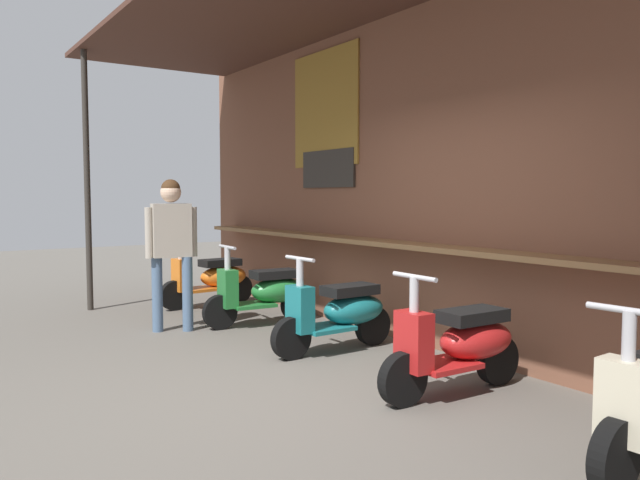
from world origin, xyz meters
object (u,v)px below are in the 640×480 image
Objects in this scene: scooter_green at (266,292)px; scooter_orange at (213,278)px; shopper_browsing at (171,237)px; scooter_red at (461,344)px; scooter_teal at (340,312)px.

scooter_orange is at bearing -85.87° from scooter_green.
scooter_orange is 0.81× the size of shopper_browsing.
scooter_red is (4.66, 0.00, 0.00)m from scooter_orange.
shopper_browsing reaches higher than scooter_orange.
scooter_orange is 3.06m from scooter_teal.
scooter_green is 1.53m from scooter_teal.
scooter_teal and scooter_red have the same top height.
scooter_orange is 1.00× the size of scooter_green.
scooter_green is 1.00× the size of scooter_teal.
scooter_red is 3.62m from shopper_browsing.
scooter_green is (1.53, -0.00, 0.00)m from scooter_orange.
scooter_green is 1.29m from shopper_browsing.
scooter_green is at bearing -88.36° from scooter_red.
shopper_browsing is at bearing -9.49° from scooter_green.
scooter_orange and scooter_green have the same top height.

